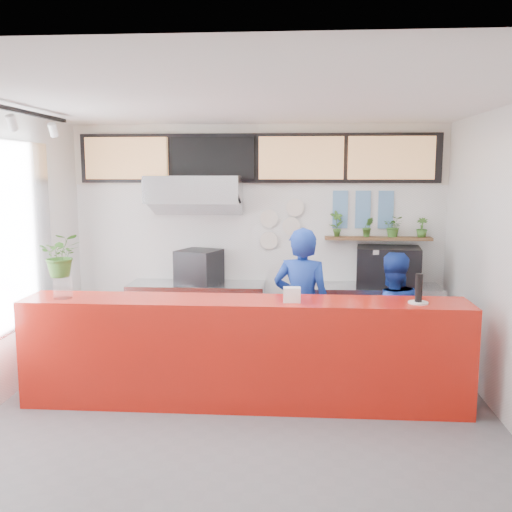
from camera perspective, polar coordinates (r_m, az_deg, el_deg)
The scene contains 41 objects.
floor at distance 5.72m, azimuth -1.56°, elevation -16.08°, with size 5.00×5.00×0.00m, color slate.
ceiling at distance 5.25m, azimuth -1.69°, elevation 15.28°, with size 5.00×5.00×0.00m, color silver.
wall_back at distance 7.75m, azimuth 0.21°, elevation 1.96°, with size 5.00×5.00×0.00m, color white.
service_counter at distance 5.90m, azimuth -1.19°, elevation -9.59°, with size 4.50×0.60×1.10m, color red.
cream_band at distance 7.69m, azimuth 0.20°, elevation 10.12°, with size 5.00×0.02×0.80m, color beige.
prep_bench at distance 7.74m, azimuth -5.90°, elevation -6.00°, with size 1.80×0.60×0.90m, color #B2B5BA.
panini_oven at distance 7.60m, azimuth -5.71°, elevation -1.08°, with size 0.50×0.50×0.45m, color black.
extraction_hood at distance 7.45m, azimuth -6.16°, elevation 6.66°, with size 1.20×0.70×0.35m, color #B2B5BA.
hood_lip at distance 7.46m, azimuth -6.14°, elevation 5.13°, with size 1.20×0.70×0.08m, color #B2B5BA.
right_bench at distance 7.69m, azimuth 11.33°, elevation -6.22°, with size 1.80×0.60×0.90m, color #B2B5BA.
espresso_machine at distance 7.58m, azimuth 13.06°, elevation -1.04°, with size 0.80×0.57×0.51m, color black.
espresso_tray at distance 7.54m, azimuth 13.11°, elevation 0.63°, with size 0.61×0.42×0.06m, color silver.
herb_shelf at distance 7.71m, azimuth 12.11°, elevation 1.73°, with size 1.40×0.18×0.04m, color brown.
menu_board_far_left at distance 7.90m, azimuth -12.81°, elevation 9.50°, with size 1.10×0.10×0.55m, color tan.
menu_board_mid_left at distance 7.65m, azimuth -4.33°, elevation 9.73°, with size 1.10×0.10×0.55m, color black.
menu_board_mid_right at distance 7.56m, azimuth 4.52°, elevation 9.74°, with size 1.10×0.10×0.55m, color tan.
menu_board_far_right at distance 7.66m, azimuth 13.35°, elevation 9.52°, with size 1.10×0.10×0.55m, color tan.
soffit at distance 7.66m, azimuth 0.19°, elevation 9.75°, with size 4.80×0.04×0.65m, color black.
window_frame at distance 6.27m, azimuth -24.22°, elevation 1.51°, with size 0.03×2.30×2.00m, color #B2B5BA.
track_rail at distance 5.83m, azimuth -23.29°, elevation 13.33°, with size 0.05×2.40×0.04m, color black.
dec_plate_a at distance 7.69m, azimuth 1.31°, elevation 3.77°, with size 0.24×0.24×0.03m, color silver.
dec_plate_b at distance 7.69m, azimuth 3.54°, elevation 3.01°, with size 0.24×0.24×0.03m, color silver.
dec_plate_c at distance 7.72m, azimuth 1.30°, elevation 1.55°, with size 0.24×0.24×0.03m, color silver.
dec_plate_d at distance 7.67m, azimuth 3.94°, elevation 4.87°, with size 0.24×0.24×0.03m, color silver.
photo_frame_a at distance 7.69m, azimuth 8.44°, elevation 5.56°, with size 0.20×0.02×0.25m, color #598CBF.
photo_frame_b at distance 7.72m, azimuth 10.67°, elevation 5.51°, with size 0.20×0.02×0.25m, color #598CBF.
photo_frame_c at distance 7.76m, azimuth 12.88°, elevation 5.46°, with size 0.20×0.02×0.25m, color #598CBF.
photo_frame_d at distance 7.71m, azimuth 8.40°, elevation 3.70°, with size 0.20×0.02×0.25m, color #598CBF.
photo_frame_e at distance 7.74m, azimuth 10.62°, elevation 3.66°, with size 0.20×0.02×0.25m, color #598CBF.
photo_frame_f at distance 7.78m, azimuth 12.82°, elevation 3.62°, with size 0.20×0.02×0.25m, color #598CBF.
staff_center at distance 6.38m, azimuth 4.61°, elevation -5.07°, with size 0.65×0.43×1.77m, color #163397.
staff_right at distance 6.45m, azimuth 13.31°, elevation -6.32°, with size 0.74×0.57×1.52m, color #163397.
herb_a at distance 7.63m, azimuth 8.07°, elevation 3.23°, with size 0.18×0.12×0.34m, color #3B6E26.
herb_b at distance 7.68m, azimuth 11.12°, elevation 2.86°, with size 0.14×0.12×0.26m, color #3B6E26.
herb_c at distance 7.72m, azimuth 13.60°, elevation 2.89°, with size 0.25×0.22×0.28m, color #3B6E26.
herb_d at distance 7.79m, azimuth 16.25°, elevation 2.75°, with size 0.14×0.13×0.26m, color #3B6E26.
glass_vase at distance 6.12m, azimuth -18.77°, elevation -2.93°, with size 0.19×0.19×0.23m, color white.
basil_vase at distance 6.07m, azimuth -18.91°, elevation 0.09°, with size 0.40×0.35×0.44m, color #3B6E26.
napkin_holder at distance 5.64m, azimuth 3.61°, elevation -3.88°, with size 0.17×0.11×0.15m, color white.
white_plate at distance 5.81m, azimuth 15.91°, elevation -4.50°, with size 0.19×0.19×0.01m, color white.
pepper_mill at distance 5.78m, azimuth 15.97°, elevation -3.08°, with size 0.07×0.07×0.28m, color black.
Camera 1 is at (0.52, -5.18, 2.38)m, focal length 40.00 mm.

